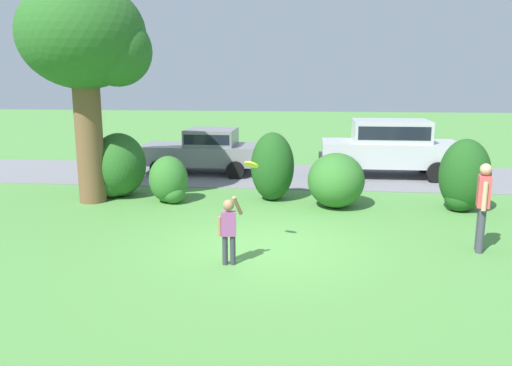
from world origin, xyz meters
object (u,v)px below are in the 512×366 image
(parked_suv, at_px, (390,145))
(adult_onlooker, at_px, (483,202))
(frisbee, at_px, (251,165))
(child_thrower, at_px, (229,226))
(oak_tree_large, at_px, (87,44))
(parked_sedan, at_px, (205,149))

(parked_suv, xyz_separation_m, adult_onlooker, (0.65, -7.51, -0.09))
(adult_onlooker, bearing_deg, frisbee, -175.96)
(parked_suv, height_order, child_thrower, parked_suv)
(oak_tree_large, bearing_deg, frisbee, -36.85)
(parked_sedan, bearing_deg, child_thrower, -75.70)
(child_thrower, xyz_separation_m, frisbee, (0.30, 0.91, 0.97))
(oak_tree_large, relative_size, adult_onlooker, 3.31)
(parked_suv, relative_size, adult_onlooker, 2.70)
(parked_sedan, height_order, parked_suv, parked_suv)
(parked_suv, height_order, frisbee, parked_suv)
(oak_tree_large, height_order, child_thrower, oak_tree_large)
(parked_suv, bearing_deg, oak_tree_large, -153.13)
(frisbee, bearing_deg, oak_tree_large, 143.15)
(oak_tree_large, relative_size, frisbee, 18.62)
(frisbee, bearing_deg, adult_onlooker, 4.04)
(oak_tree_large, height_order, adult_onlooker, oak_tree_large)
(oak_tree_large, relative_size, parked_sedan, 1.30)
(frisbee, bearing_deg, parked_suv, 64.19)
(oak_tree_large, xyz_separation_m, parked_suv, (8.48, 4.30, -3.08))
(parked_sedan, relative_size, child_thrower, 3.44)
(child_thrower, bearing_deg, frisbee, 71.48)
(parked_suv, height_order, adult_onlooker, parked_suv)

